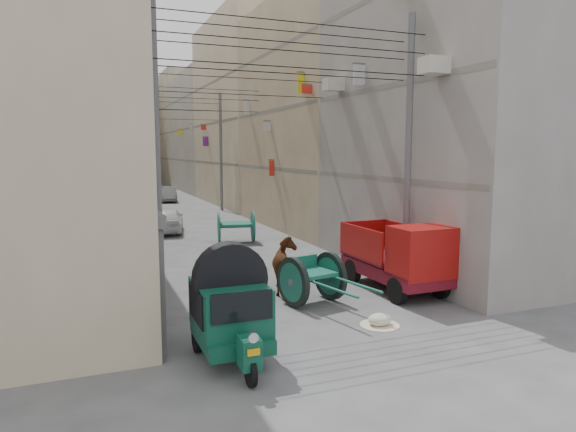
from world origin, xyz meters
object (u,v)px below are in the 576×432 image
distant_car_white (168,220)px  second_cart (236,226)px  distant_car_green (144,189)px  distant_car_grey (168,194)px  mini_truck (403,260)px  auto_rickshaw (231,308)px  feed_sack (380,320)px  horse (286,266)px  tonga_cart (312,278)px

distant_car_white → second_cart: bearing=131.3°
second_cart → distant_car_green: 26.19m
distant_car_grey → distant_car_white: bearing=-92.7°
mini_truck → distant_car_white: 14.78m
auto_rickshaw → second_cart: size_ratio=1.38×
distant_car_grey → distant_car_green: size_ratio=0.80×
second_cart → feed_sack: size_ratio=3.16×
feed_sack → second_cart: bearing=90.4°
mini_truck → feed_sack: bearing=-134.9°
auto_rickshaw → distant_car_grey: auto_rickshaw is taller
distant_car_white → distant_car_grey: 16.41m
auto_rickshaw → distant_car_green: 38.88m
feed_sack → horse: 3.78m
distant_car_white → distant_car_grey: bearing=-87.8°
auto_rickshaw → horse: (2.84, 4.21, -0.28)m
auto_rickshaw → distant_car_white: auto_rickshaw is taller
auto_rickshaw → distant_car_white: size_ratio=0.68×
mini_truck → distant_car_grey: (-2.10, 30.26, -0.40)m
distant_car_green → feed_sack: bearing=111.2°
auto_rickshaw → second_cart: (3.72, 12.64, -0.30)m
feed_sack → distant_car_grey: distant_car_grey is taller
second_cart → distant_car_white: 4.80m
mini_truck → feed_sack: 3.10m
second_cart → horse: horse is taller
second_cart → distant_car_green: (-1.21, 26.16, -0.10)m
distant_car_green → second_cart: bearing=111.9°
mini_truck → horse: mini_truck is taller
distant_car_white → feed_sack: bearing=109.7°
auto_rickshaw → distant_car_white: bearing=85.9°
mini_truck → horse: (-3.04, 1.47, -0.23)m
second_cart → distant_car_white: (-2.43, 4.14, -0.12)m
horse → distant_car_white: horse is taller
auto_rickshaw → distant_car_green: auto_rickshaw is taller
auto_rickshaw → feed_sack: 3.96m
mini_truck → distant_car_green: 36.22m
tonga_cart → distant_car_green: (-0.56, 35.94, -0.04)m
tonga_cart → distant_car_white: tonga_cart is taller
feed_sack → distant_car_white: size_ratio=0.16×
auto_rickshaw → distant_car_green: size_ratio=0.56×
second_cart → horse: 8.47m
mini_truck → distant_car_grey: 30.34m
second_cart → mini_truck: bearing=-66.6°
auto_rickshaw → distant_car_grey: (3.78, 33.00, -0.46)m
auto_rickshaw → horse: size_ratio=1.40×
tonga_cart → distant_car_white: bearing=84.9°
feed_sack → distant_car_white: bearing=98.8°
feed_sack → distant_car_grey: size_ratio=0.16×
mini_truck → distant_car_white: size_ratio=0.99×
tonga_cart → distant_car_white: size_ratio=0.84×
tonga_cart → distant_car_grey: tonga_cart is taller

